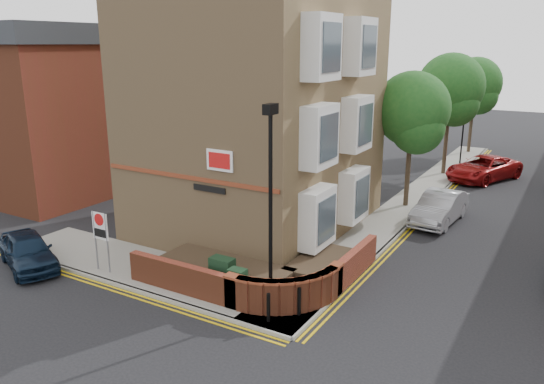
% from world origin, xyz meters
% --- Properties ---
extents(ground, '(120.00, 120.00, 0.00)m').
position_xyz_m(ground, '(0.00, 0.00, 0.00)').
color(ground, black).
rests_on(ground, ground).
extents(pavement_corner, '(13.00, 3.00, 0.12)m').
position_xyz_m(pavement_corner, '(-3.50, 1.50, 0.06)').
color(pavement_corner, gray).
rests_on(pavement_corner, ground).
extents(pavement_main, '(2.00, 32.00, 0.12)m').
position_xyz_m(pavement_main, '(2.00, 16.00, 0.06)').
color(pavement_main, gray).
rests_on(pavement_main, ground).
extents(kerb_side, '(13.00, 0.15, 0.12)m').
position_xyz_m(kerb_side, '(-3.50, 0.00, 0.06)').
color(kerb_side, gray).
rests_on(kerb_side, ground).
extents(kerb_main_near, '(0.15, 32.00, 0.12)m').
position_xyz_m(kerb_main_near, '(3.00, 16.00, 0.06)').
color(kerb_main_near, gray).
rests_on(kerb_main_near, ground).
extents(yellow_lines_side, '(13.00, 0.28, 0.01)m').
position_xyz_m(yellow_lines_side, '(-3.50, -0.25, 0.01)').
color(yellow_lines_side, gold).
rests_on(yellow_lines_side, ground).
extents(yellow_lines_main, '(0.28, 32.00, 0.01)m').
position_xyz_m(yellow_lines_main, '(3.25, 16.00, 0.01)').
color(yellow_lines_main, gold).
rests_on(yellow_lines_main, ground).
extents(corner_building, '(8.95, 10.40, 13.60)m').
position_xyz_m(corner_building, '(-2.84, 8.00, 6.23)').
color(corner_building, '#9E7C54').
rests_on(corner_building, ground).
extents(garden_wall, '(6.80, 6.00, 1.20)m').
position_xyz_m(garden_wall, '(0.00, 2.50, 0.00)').
color(garden_wall, brown).
rests_on(garden_wall, ground).
extents(lamppost, '(0.25, 0.50, 6.30)m').
position_xyz_m(lamppost, '(1.60, 1.20, 3.34)').
color(lamppost, black).
rests_on(lamppost, pavement_corner).
extents(utility_cabinet_large, '(0.80, 0.45, 1.20)m').
position_xyz_m(utility_cabinet_large, '(-0.30, 1.30, 0.72)').
color(utility_cabinet_large, '#16311E').
rests_on(utility_cabinet_large, pavement_corner).
extents(utility_cabinet_small, '(0.55, 0.40, 1.10)m').
position_xyz_m(utility_cabinet_small, '(0.50, 1.00, 0.67)').
color(utility_cabinet_small, '#16311E').
rests_on(utility_cabinet_small, pavement_corner).
extents(bollard_near, '(0.11, 0.11, 0.90)m').
position_xyz_m(bollard_near, '(2.00, 0.40, 0.57)').
color(bollard_near, black).
rests_on(bollard_near, pavement_corner).
extents(bollard_far, '(0.11, 0.11, 0.90)m').
position_xyz_m(bollard_far, '(2.60, 1.20, 0.57)').
color(bollard_far, black).
rests_on(bollard_far, pavement_corner).
extents(zone_sign, '(0.72, 0.07, 2.20)m').
position_xyz_m(zone_sign, '(-5.00, 0.50, 1.64)').
color(zone_sign, slate).
rests_on(zone_sign, pavement_corner).
extents(side_building, '(6.40, 10.40, 9.00)m').
position_xyz_m(side_building, '(-15.00, 8.00, 4.55)').
color(side_building, brown).
rests_on(side_building, ground).
extents(tree_near, '(3.64, 3.65, 6.70)m').
position_xyz_m(tree_near, '(2.00, 14.05, 4.70)').
color(tree_near, '#382B1E').
rests_on(tree_near, pavement_main).
extents(tree_mid, '(4.03, 4.03, 7.42)m').
position_xyz_m(tree_mid, '(2.00, 22.05, 5.20)').
color(tree_mid, '#382B1E').
rests_on(tree_mid, pavement_main).
extents(tree_far, '(3.81, 3.81, 7.00)m').
position_xyz_m(tree_far, '(2.00, 30.05, 4.91)').
color(tree_far, '#382B1E').
rests_on(tree_far, pavement_main).
extents(traffic_light_assembly, '(0.20, 0.16, 4.20)m').
position_xyz_m(traffic_light_assembly, '(2.40, 25.00, 2.78)').
color(traffic_light_assembly, black).
rests_on(traffic_light_assembly, pavement_main).
extents(navy_hatchback, '(4.11, 2.92, 1.30)m').
position_xyz_m(navy_hatchback, '(-7.85, -0.50, 0.65)').
color(navy_hatchback, black).
rests_on(navy_hatchback, ground).
extents(silver_car_near, '(1.84, 4.47, 1.44)m').
position_xyz_m(silver_car_near, '(4.04, 12.45, 0.72)').
color(silver_car_near, gray).
rests_on(silver_car_near, ground).
extents(red_car_main, '(4.34, 5.81, 1.47)m').
position_xyz_m(red_car_main, '(4.39, 21.90, 0.73)').
color(red_car_main, maroon).
rests_on(red_car_main, ground).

